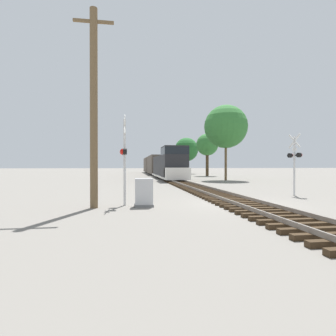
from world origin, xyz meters
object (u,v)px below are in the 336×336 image
relay_cabinet (144,193)px  tree_mid_background (207,145)px  crossing_signal_near (124,155)px  freight_train (156,165)px  tree_deep_background (186,150)px  utility_pole (94,106)px  tree_far_right (226,127)px  crossing_signal_far (295,159)px

relay_cabinet → tree_mid_background: bearing=68.7°
crossing_signal_near → freight_train: bearing=169.2°
relay_cabinet → tree_deep_background: 51.66m
freight_train → crossing_signal_near: size_ratio=11.59×
utility_pole → tree_far_right: bearing=55.9°
tree_deep_background → tree_mid_background: bearing=-86.9°
tree_far_right → relay_cabinet: bearing=-119.7°
utility_pole → tree_mid_background: 38.64m
tree_far_right → crossing_signal_near: bearing=-122.2°
relay_cabinet → utility_pole: (-2.27, -0.08, 3.96)m
relay_cabinet → tree_far_right: size_ratio=0.13×
tree_far_right → tree_deep_background: bearing=88.1°
utility_pole → tree_far_right: 25.45m
freight_train → crossing_signal_near: (-5.68, -41.05, 0.43)m
utility_pole → crossing_signal_near: bearing=24.6°
utility_pole → tree_mid_background: (15.93, 35.19, 1.21)m
freight_train → utility_pole: 42.33m
utility_pole → tree_deep_background: utility_pole is taller
crossing_signal_far → utility_pole: 12.73m
crossing_signal_far → relay_cabinet: crossing_signal_far is taller
freight_train → crossing_signal_near: bearing=-97.9°
tree_deep_background → crossing_signal_far: bearing=-93.7°
tree_far_right → tree_deep_background: 28.90m
crossing_signal_far → relay_cabinet: 10.47m
crossing_signal_far → tree_far_right: tree_far_right is taller
relay_cabinet → tree_mid_background: size_ratio=0.17×
freight_train → crossing_signal_near: 41.44m
crossing_signal_near → relay_cabinet: 2.10m
crossing_signal_near → tree_far_right: (12.85, 20.37, 4.63)m
crossing_signal_near → tree_far_right: bearing=144.8°
freight_train → tree_deep_background: bearing=45.2°
freight_train → crossing_signal_far: bearing=-82.5°
crossing_signal_far → relay_cabinet: bearing=93.7°
relay_cabinet → utility_pole: utility_pole is taller
crossing_signal_near → tree_deep_background: size_ratio=0.50×
utility_pole → tree_far_right: (14.19, 20.98, 2.48)m
freight_train → utility_pole: size_ratio=5.54×
crossing_signal_near → utility_pole: (-1.34, -0.61, 2.16)m
freight_train → crossing_signal_far: 38.76m
tree_mid_background → utility_pole: bearing=-114.4°
crossing_signal_far → relay_cabinet: size_ratio=3.01×
crossing_signal_far → tree_deep_background: bearing=-17.9°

